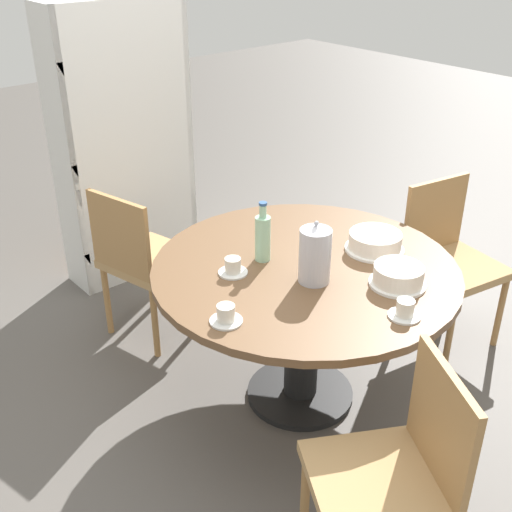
{
  "coord_description": "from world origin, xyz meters",
  "views": [
    {
      "loc": [
        -1.74,
        -1.7,
        2.07
      ],
      "look_at": [
        0.0,
        0.33,
        0.63
      ],
      "focal_mm": 45.0,
      "sensor_mm": 36.0,
      "label": 1
    }
  ],
  "objects_px": {
    "water_bottle": "(263,237)",
    "cup_b": "(226,315)",
    "chair_c": "(143,258)",
    "cake_main": "(375,242)",
    "chair_b": "(449,257)",
    "cup_a": "(233,267)",
    "coffee_pot": "(315,254)",
    "bookshelf": "(125,149)",
    "cake_second": "(398,276)",
    "chair_a": "(394,473)",
    "cup_c": "(405,310)"
  },
  "relations": [
    {
      "from": "chair_c",
      "to": "cup_a",
      "type": "relative_size",
      "value": 6.83
    },
    {
      "from": "chair_c",
      "to": "bookshelf",
      "type": "relative_size",
      "value": 0.52
    },
    {
      "from": "chair_a",
      "to": "bookshelf",
      "type": "xyz_separation_m",
      "value": [
        0.5,
        2.47,
        0.34
      ]
    },
    {
      "from": "chair_c",
      "to": "water_bottle",
      "type": "height_order",
      "value": "water_bottle"
    },
    {
      "from": "chair_a",
      "to": "cup_b",
      "type": "distance_m",
      "value": 0.8
    },
    {
      "from": "water_bottle",
      "to": "cup_b",
      "type": "distance_m",
      "value": 0.51
    },
    {
      "from": "chair_a",
      "to": "water_bottle",
      "type": "height_order",
      "value": "water_bottle"
    },
    {
      "from": "chair_b",
      "to": "cake_second",
      "type": "relative_size",
      "value": 3.66
    },
    {
      "from": "chair_c",
      "to": "cup_a",
      "type": "height_order",
      "value": "chair_c"
    },
    {
      "from": "chair_b",
      "to": "cake_second",
      "type": "xyz_separation_m",
      "value": [
        -0.78,
        -0.24,
        0.29
      ]
    },
    {
      "from": "chair_b",
      "to": "bookshelf",
      "type": "bearing_deg",
      "value": 127.72
    },
    {
      "from": "chair_b",
      "to": "coffee_pot",
      "type": "height_order",
      "value": "coffee_pot"
    },
    {
      "from": "chair_b",
      "to": "bookshelf",
      "type": "relative_size",
      "value": 0.52
    },
    {
      "from": "chair_c",
      "to": "cake_main",
      "type": "relative_size",
      "value": 3.22
    },
    {
      "from": "water_bottle",
      "to": "chair_a",
      "type": "bearing_deg",
      "value": -107.9
    },
    {
      "from": "bookshelf",
      "to": "cake_main",
      "type": "height_order",
      "value": "bookshelf"
    },
    {
      "from": "bookshelf",
      "to": "cake_main",
      "type": "relative_size",
      "value": 6.24
    },
    {
      "from": "coffee_pot",
      "to": "cake_main",
      "type": "bearing_deg",
      "value": 1.9
    },
    {
      "from": "bookshelf",
      "to": "cup_c",
      "type": "height_order",
      "value": "bookshelf"
    },
    {
      "from": "cake_second",
      "to": "cup_a",
      "type": "xyz_separation_m",
      "value": [
        -0.45,
        0.51,
        -0.01
      ]
    },
    {
      "from": "chair_a",
      "to": "cake_main",
      "type": "xyz_separation_m",
      "value": [
        0.77,
        0.76,
        0.29
      ]
    },
    {
      "from": "bookshelf",
      "to": "cake_second",
      "type": "relative_size",
      "value": 7.09
    },
    {
      "from": "coffee_pot",
      "to": "cup_a",
      "type": "distance_m",
      "value": 0.36
    },
    {
      "from": "chair_c",
      "to": "coffee_pot",
      "type": "distance_m",
      "value": 1.12
    },
    {
      "from": "chair_a",
      "to": "coffee_pot",
      "type": "distance_m",
      "value": 0.91
    },
    {
      "from": "chair_c",
      "to": "bookshelf",
      "type": "bearing_deg",
      "value": -38.87
    },
    {
      "from": "cake_main",
      "to": "cup_b",
      "type": "distance_m",
      "value": 0.87
    },
    {
      "from": "chair_b",
      "to": "cup_b",
      "type": "xyz_separation_m",
      "value": [
        -1.48,
        0.0,
        0.27
      ]
    },
    {
      "from": "cake_main",
      "to": "chair_a",
      "type": "bearing_deg",
      "value": -135.47
    },
    {
      "from": "cup_c",
      "to": "coffee_pot",
      "type": "bearing_deg",
      "value": 99.59
    },
    {
      "from": "coffee_pot",
      "to": "water_bottle",
      "type": "distance_m",
      "value": 0.28
    },
    {
      "from": "coffee_pot",
      "to": "cup_c",
      "type": "relative_size",
      "value": 2.18
    },
    {
      "from": "cake_main",
      "to": "cup_c",
      "type": "distance_m",
      "value": 0.54
    },
    {
      "from": "chair_b",
      "to": "coffee_pot",
      "type": "relative_size",
      "value": 3.14
    },
    {
      "from": "chair_b",
      "to": "chair_c",
      "type": "bearing_deg",
      "value": 150.24
    },
    {
      "from": "chair_b",
      "to": "cake_main",
      "type": "relative_size",
      "value": 3.22
    },
    {
      "from": "chair_b",
      "to": "cup_a",
      "type": "relative_size",
      "value": 6.83
    },
    {
      "from": "chair_c",
      "to": "cake_second",
      "type": "xyz_separation_m",
      "value": [
        0.45,
        -1.28,
        0.29
      ]
    },
    {
      "from": "cake_second",
      "to": "cup_c",
      "type": "bearing_deg",
      "value": -135.39
    },
    {
      "from": "water_bottle",
      "to": "cup_a",
      "type": "relative_size",
      "value": 2.17
    },
    {
      "from": "chair_b",
      "to": "cup_a",
      "type": "height_order",
      "value": "chair_b"
    },
    {
      "from": "chair_b",
      "to": "cup_a",
      "type": "bearing_deg",
      "value": 178.1
    },
    {
      "from": "chair_c",
      "to": "cup_a",
      "type": "distance_m",
      "value": 0.81
    },
    {
      "from": "chair_b",
      "to": "cake_second",
      "type": "distance_m",
      "value": 0.86
    },
    {
      "from": "water_bottle",
      "to": "cup_c",
      "type": "bearing_deg",
      "value": -81.01
    },
    {
      "from": "cup_b",
      "to": "bookshelf",
      "type": "bearing_deg",
      "value": 71.07
    },
    {
      "from": "chair_c",
      "to": "bookshelf",
      "type": "distance_m",
      "value": 0.84
    },
    {
      "from": "water_bottle",
      "to": "cup_b",
      "type": "height_order",
      "value": "water_bottle"
    },
    {
      "from": "chair_a",
      "to": "bookshelf",
      "type": "bearing_deg",
      "value": -161.17
    },
    {
      "from": "chair_a",
      "to": "cup_b",
      "type": "height_order",
      "value": "chair_a"
    }
  ]
}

